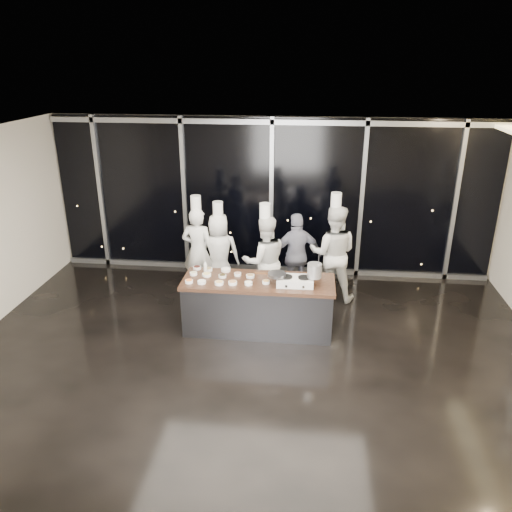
{
  "coord_description": "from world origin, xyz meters",
  "views": [
    {
      "loc": [
        0.77,
        -6.39,
        4.25
      ],
      "look_at": [
        -0.07,
        1.2,
        1.2
      ],
      "focal_mm": 35.0,
      "sensor_mm": 36.0,
      "label": 1
    }
  ],
  "objects": [
    {
      "name": "ground",
      "position": [
        0.0,
        0.0,
        0.0
      ],
      "size": [
        9.0,
        9.0,
        0.0
      ],
      "primitive_type": "plane",
      "color": "black",
      "rests_on": "ground"
    },
    {
      "name": "room_shell",
      "position": [
        0.18,
        0.0,
        2.25
      ],
      "size": [
        9.02,
        7.02,
        3.21
      ],
      "color": "beige",
      "rests_on": "ground"
    },
    {
      "name": "window_wall",
      "position": [
        0.0,
        3.43,
        1.6
      ],
      "size": [
        8.9,
        0.11,
        3.2
      ],
      "color": "black",
      "rests_on": "ground"
    },
    {
      "name": "demo_counter",
      "position": [
        0.0,
        0.9,
        0.45
      ],
      "size": [
        2.46,
        0.86,
        0.9
      ],
      "color": "#36373B",
      "rests_on": "ground"
    },
    {
      "name": "stove",
      "position": [
        0.59,
        0.8,
        0.96
      ],
      "size": [
        0.58,
        0.38,
        0.14
      ],
      "rotation": [
        0.0,
        0.0,
        0.02
      ],
      "color": "silver",
      "rests_on": "demo_counter"
    },
    {
      "name": "frying_pan",
      "position": [
        0.3,
        0.8,
        1.06
      ],
      "size": [
        0.5,
        0.29,
        0.05
      ],
      "rotation": [
        0.0,
        0.0,
        0.02
      ],
      "color": "gray",
      "rests_on": "stove"
    },
    {
      "name": "stock_pot",
      "position": [
        0.89,
        0.81,
        1.15
      ],
      "size": [
        0.23,
        0.23,
        0.23
      ],
      "primitive_type": "cylinder",
      "rotation": [
        0.0,
        0.0,
        0.02
      ],
      "color": "#BCBCBE",
      "rests_on": "stove"
    },
    {
      "name": "prep_bowls",
      "position": [
        -0.63,
        0.93,
        0.93
      ],
      "size": [
        1.35,
        0.71,
        0.05
      ],
      "color": "white",
      "rests_on": "demo_counter"
    },
    {
      "name": "squeeze_bottle",
      "position": [
        -0.91,
        1.1,
        1.0
      ],
      "size": [
        0.06,
        0.06,
        0.21
      ],
      "color": "silver",
      "rests_on": "demo_counter"
    },
    {
      "name": "chef_far_left",
      "position": [
        -1.28,
        2.2,
        0.87
      ],
      "size": [
        0.66,
        0.47,
        1.92
      ],
      "rotation": [
        0.0,
        0.0,
        3.03
      ],
      "color": "silver",
      "rests_on": "ground"
    },
    {
      "name": "chef_left",
      "position": [
        -0.89,
        2.29,
        0.8
      ],
      "size": [
        0.84,
        0.61,
        1.8
      ],
      "rotation": [
        0.0,
        0.0,
        3.3
      ],
      "color": "silver",
      "rests_on": "ground"
    },
    {
      "name": "chef_center",
      "position": [
        0.01,
        1.85,
        0.85
      ],
      "size": [
        0.98,
        0.86,
        1.92
      ],
      "rotation": [
        0.0,
        0.0,
        3.46
      ],
      "color": "silver",
      "rests_on": "ground"
    },
    {
      "name": "guest",
      "position": [
        0.58,
        2.28,
        0.81
      ],
      "size": [
        1.03,
        0.65,
        1.63
      ],
      "rotation": [
        0.0,
        0.0,
        3.43
      ],
      "color": "#131736",
      "rests_on": "ground"
    },
    {
      "name": "chef_right",
      "position": [
        1.24,
        2.22,
        0.92
      ],
      "size": [
        0.93,
        0.75,
        2.05
      ],
      "rotation": [
        0.0,
        0.0,
        3.07
      ],
      "color": "silver",
      "rests_on": "ground"
    }
  ]
}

